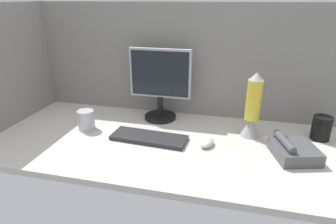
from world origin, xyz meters
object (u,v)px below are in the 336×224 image
at_px(mug_steel, 86,120).
at_px(lava_lamp, 253,110).
at_px(keyboard, 149,138).
at_px(monitor, 160,82).
at_px(mug_black_travel, 321,128).
at_px(mouse, 207,143).
at_px(desk_phone, 293,150).

distance_m(mug_steel, lava_lamp, 0.85).
xyz_separation_m(keyboard, lava_lamp, (0.48, 0.16, 0.13)).
bearing_deg(keyboard, monitor, 96.94).
bearing_deg(mug_black_travel, monitor, 175.22).
distance_m(keyboard, mouse, 0.28).
bearing_deg(mug_steel, mug_black_travel, 8.17).
height_order(monitor, mug_steel, monitor).
height_order(keyboard, lava_lamp, lava_lamp).
relative_size(keyboard, mouse, 3.85).
distance_m(mouse, lava_lamp, 0.28).
bearing_deg(desk_phone, lava_lamp, 135.99).
distance_m(mouse, desk_phone, 0.38).
distance_m(monitor, keyboard, 0.34).
bearing_deg(mug_black_travel, keyboard, -165.78).
bearing_deg(lava_lamp, mug_steel, -171.48).
height_order(mug_black_travel, mug_steel, mug_black_travel).
height_order(mug_steel, desk_phone, mug_steel).
distance_m(mouse, mug_steel, 0.64).
distance_m(monitor, mouse, 0.45).
height_order(keyboard, mug_black_travel, mug_black_travel).
relative_size(monitor, keyboard, 1.08).
bearing_deg(monitor, mouse, -42.31).
relative_size(mouse, mug_black_travel, 0.81).
xyz_separation_m(mug_black_travel, lava_lamp, (-0.33, -0.04, 0.08)).
bearing_deg(monitor, lava_lamp, -12.70).
bearing_deg(monitor, mug_black_travel, -4.78).
xyz_separation_m(mug_black_travel, desk_phone, (-0.16, -0.21, -0.03)).
bearing_deg(desk_phone, mouse, 178.28).
relative_size(lava_lamp, desk_phone, 1.43).
relative_size(monitor, mug_steel, 3.83).
relative_size(mug_steel, lava_lamp, 0.32).
xyz_separation_m(monitor, lava_lamp, (0.50, -0.11, -0.08)).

